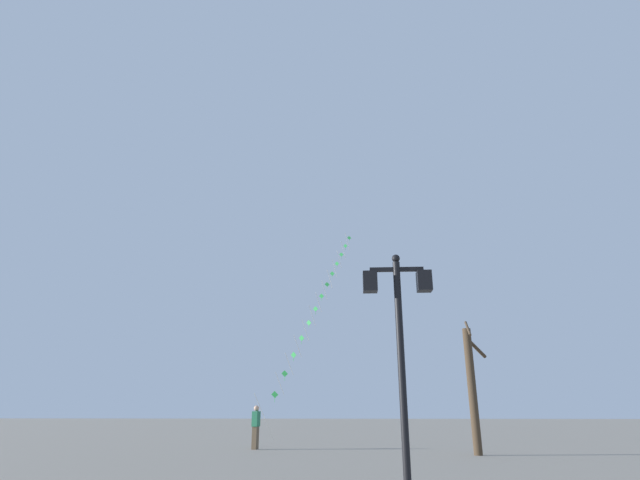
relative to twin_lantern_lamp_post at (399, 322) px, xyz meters
name	(u,v)px	position (x,y,z in m)	size (l,w,h in m)	color
ground_plane	(320,448)	(-2.27, 12.94, -3.11)	(160.00, 160.00, 0.00)	gray
twin_lantern_lamp_post	(399,322)	(0.00, 0.00, 0.00)	(1.34, 0.28, 4.48)	black
kite_train	(317,305)	(-2.96, 21.96, 4.88)	(4.76, 15.87, 15.41)	brown
kite_flyer	(256,426)	(-4.90, 12.15, -2.21)	(0.31, 0.63, 1.71)	brown
bare_tree	(472,385)	(3.57, 9.78, -0.71)	(1.13, 2.29, 4.78)	#423323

